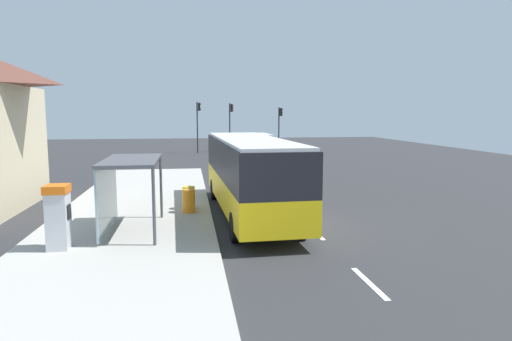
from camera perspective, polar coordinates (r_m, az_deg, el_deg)
ground_plane at (r=31.01m, az=-0.64°, el=-0.65°), size 56.00×92.00×0.04m
sidewalk_platform at (r=19.03m, az=-15.04°, el=-5.61°), size 6.20×30.00×0.18m
lane_stripe_seg_0 at (r=12.10m, az=13.96°, el=-13.48°), size 0.16×2.20×0.01m
lane_stripe_seg_1 at (r=16.60m, az=7.34°, el=-7.60°), size 0.16×2.20×0.01m
lane_stripe_seg_2 at (r=21.33m, az=3.69°, el=-4.23°), size 0.16×2.20×0.01m
lane_stripe_seg_3 at (r=26.16m, az=1.39°, el=-2.08°), size 0.16×2.20×0.01m
lane_stripe_seg_4 at (r=31.04m, az=-0.18°, el=-0.60°), size 0.16×2.20×0.01m
lane_stripe_seg_5 at (r=35.96m, az=-1.33°, el=0.48°), size 0.16×2.20×0.01m
lane_stripe_seg_6 at (r=40.89m, az=-2.20°, el=1.30°), size 0.16×2.20×0.01m
lane_stripe_seg_7 at (r=45.84m, az=-2.88°, el=1.94°), size 0.16×2.20×0.01m
bus at (r=18.68m, az=-0.82°, el=-0.14°), size 2.88×11.09×3.21m
white_van at (r=42.05m, az=0.29°, el=3.29°), size 2.10×5.23×2.30m
sedan_near at (r=54.82m, az=-1.66°, el=3.64°), size 1.90×4.43×1.52m
ticket_machine at (r=14.88m, az=-23.47°, el=-5.28°), size 0.66×0.76×1.94m
recycling_bin_orange at (r=18.93m, az=-8.40°, el=-3.76°), size 0.52×0.52×0.95m
recycling_bin_yellow at (r=19.62m, az=-8.41°, el=-3.37°), size 0.52×0.52×0.95m
traffic_light_near_side at (r=48.82m, az=3.00°, el=6.01°), size 0.49×0.28×4.79m
traffic_light_far_side at (r=48.66m, az=-7.24°, el=6.36°), size 0.49×0.28×5.35m
traffic_light_median at (r=49.66m, az=-3.19°, el=6.35°), size 0.49×0.28×5.24m
bus_shelter at (r=16.19m, az=-16.33°, el=-0.67°), size 1.80×4.00×2.50m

